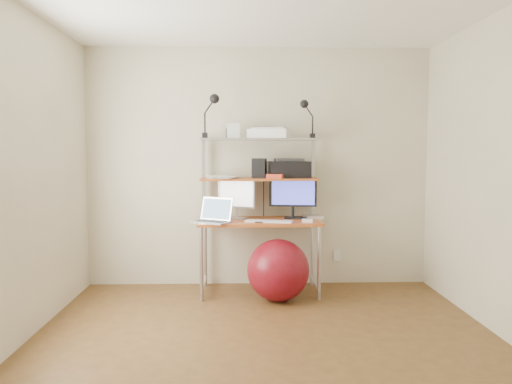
{
  "coord_description": "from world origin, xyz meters",
  "views": [
    {
      "loc": [
        -0.19,
        -3.48,
        1.43
      ],
      "look_at": [
        -0.04,
        1.15,
        1.04
      ],
      "focal_mm": 35.0,
      "sensor_mm": 36.0,
      "label": 1
    }
  ],
  "objects_px": {
    "monitor_black": "(293,195)",
    "printer": "(289,169)",
    "monitor_silver": "(236,196)",
    "laptop": "(214,217)",
    "exercise_ball": "(278,270)"
  },
  "relations": [
    {
      "from": "monitor_black",
      "to": "printer",
      "type": "distance_m",
      "value": 0.27
    },
    {
      "from": "monitor_silver",
      "to": "monitor_black",
      "type": "distance_m",
      "value": 0.57
    },
    {
      "from": "laptop",
      "to": "exercise_ball",
      "type": "bearing_deg",
      "value": 17.42
    },
    {
      "from": "exercise_ball",
      "to": "printer",
      "type": "bearing_deg",
      "value": 72.57
    },
    {
      "from": "monitor_black",
      "to": "exercise_ball",
      "type": "bearing_deg",
      "value": -106.86
    },
    {
      "from": "monitor_black",
      "to": "monitor_silver",
      "type": "bearing_deg",
      "value": -170.2
    },
    {
      "from": "printer",
      "to": "exercise_ball",
      "type": "bearing_deg",
      "value": -112.69
    },
    {
      "from": "printer",
      "to": "laptop",
      "type": "bearing_deg",
      "value": -162.04
    },
    {
      "from": "monitor_black",
      "to": "laptop",
      "type": "relative_size",
      "value": 1.13
    },
    {
      "from": "printer",
      "to": "exercise_ball",
      "type": "distance_m",
      "value": 1.06
    },
    {
      "from": "monitor_silver",
      "to": "exercise_ball",
      "type": "height_order",
      "value": "monitor_silver"
    },
    {
      "from": "printer",
      "to": "exercise_ball",
      "type": "relative_size",
      "value": 0.73
    },
    {
      "from": "laptop",
      "to": "monitor_silver",
      "type": "bearing_deg",
      "value": 77.52
    },
    {
      "from": "monitor_silver",
      "to": "monitor_black",
      "type": "height_order",
      "value": "monitor_black"
    },
    {
      "from": "laptop",
      "to": "exercise_ball",
      "type": "relative_size",
      "value": 0.72
    }
  ]
}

